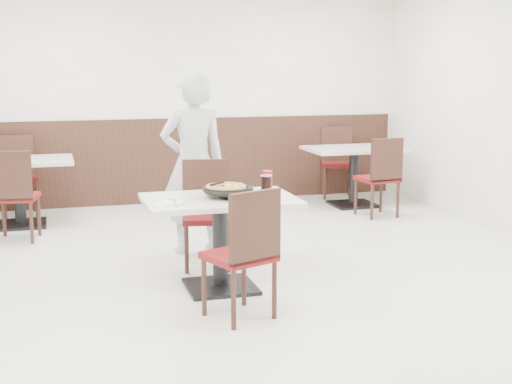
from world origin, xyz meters
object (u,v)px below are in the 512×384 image
object	(u,v)px
diner_person	(193,163)
bg_chair_right_far	(338,163)
bg_chair_left_near	(16,195)
pizza_pan	(228,192)
side_plate	(172,202)
red_cup	(267,180)
bg_table_right	(354,177)
bg_chair_right_near	(377,177)
chair_near	(239,253)
cola_glass	(266,184)
bg_table_left	(19,193)
pizza	(226,189)
bg_chair_left_far	(18,176)
main_table	(220,243)
chair_far	(207,215)

from	to	relation	value
diner_person	bg_chair_right_far	size ratio (longest dim) A/B	1.82
diner_person	bg_chair_left_near	world-z (taller)	diner_person
pizza_pan	side_plate	bearing A→B (deg)	-162.94
bg_chair_right_far	red_cup	bearing A→B (deg)	75.28
bg_table_right	bg_chair_right_near	xyz separation A→B (m)	(0.00, -0.67, 0.10)
chair_near	cola_glass	world-z (taller)	chair_near
cola_glass	diner_person	world-z (taller)	diner_person
pizza_pan	bg_chair_left_near	world-z (taller)	bg_chair_left_near
diner_person	bg_table_left	size ratio (longest dim) A/B	1.44
bg_table_left	pizza	bearing A→B (deg)	-58.83
diner_person	bg_chair_left_far	size ratio (longest dim) A/B	1.82
chair_near	red_cup	bearing A→B (deg)	40.28
red_cup	diner_person	distance (m)	1.04
side_plate	main_table	bearing A→B (deg)	18.88
pizza_pan	bg_table_left	bearing A→B (deg)	121.21
side_plate	diner_person	xyz separation A→B (m)	(0.43, 1.34, 0.10)
bg_table_left	bg_chair_right_far	world-z (taller)	bg_chair_right_far
chair_near	bg_chair_left_near	size ratio (longest dim) A/B	1.00
bg_table_right	pizza_pan	bearing A→B (deg)	-129.38
pizza	side_plate	size ratio (longest dim) A/B	1.59
pizza	bg_chair_left_far	distance (m)	3.82
cola_glass	bg_chair_right_far	bearing A→B (deg)	58.70
pizza	chair_near	bearing A→B (deg)	-96.39
bg_chair_left_far	diner_person	bearing A→B (deg)	120.74
bg_table_right	chair_near	bearing A→B (deg)	-124.49
chair_near	cola_glass	xyz separation A→B (m)	(0.46, 0.85, 0.34)
cola_glass	bg_table_right	xyz separation A→B (m)	(1.99, 2.71, -0.44)
cola_glass	red_cup	bearing A→B (deg)	66.70
pizza	cola_glass	xyz separation A→B (m)	(0.38, 0.14, 0.00)
red_cup	bg_chair_left_far	size ratio (longest dim) A/B	0.17
chair_far	cola_glass	bearing A→B (deg)	142.43
chair_near	cola_glass	distance (m)	1.02
bg_chair_left_near	chair_far	bearing A→B (deg)	-31.49
pizza_pan	bg_chair_right_far	bearing A→B (deg)	55.57
chair_near	red_cup	distance (m)	1.12
diner_person	bg_chair_left_near	xyz separation A→B (m)	(-1.67, 0.94, -0.39)
red_cup	bg_chair_right_near	world-z (taller)	bg_chair_right_near
side_plate	bg_chair_right_far	xyz separation A→B (m)	(2.85, 3.61, -0.28)
pizza_pan	diner_person	size ratio (longest dim) A/B	0.21
main_table	bg_table_left	size ratio (longest dim) A/B	1.00
pizza	bg_chair_left_near	world-z (taller)	bg_chair_left_near
pizza_pan	bg_chair_left_far	xyz separation A→B (m)	(-1.74, 3.41, -0.32)
chair_near	bg_chair_left_far	xyz separation A→B (m)	(-1.65, 4.10, 0.00)
pizza	diner_person	distance (m)	1.18
chair_far	chair_near	bearing A→B (deg)	98.82
bg_table_left	side_plate	bearing A→B (deg)	-67.36
chair_far	bg_chair_left_far	size ratio (longest dim) A/B	1.00
pizza_pan	diner_person	world-z (taller)	diner_person
main_table	chair_far	distance (m)	0.64
side_plate	bg_chair_right_near	size ratio (longest dim) A/B	0.20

